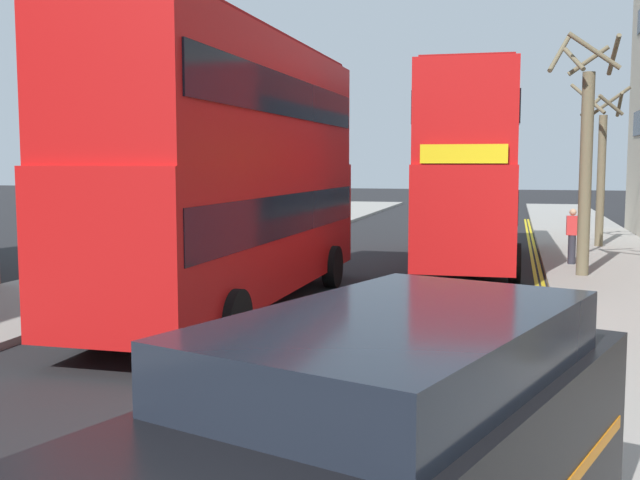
{
  "coord_description": "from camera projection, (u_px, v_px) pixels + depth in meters",
  "views": [
    {
      "loc": [
        3.62,
        -1.22,
        3.08
      ],
      "look_at": [
        0.5,
        11.0,
        1.8
      ],
      "focal_mm": 42.68,
      "sensor_mm": 36.0,
      "label": 1
    }
  ],
  "objects": [
    {
      "name": "street_tree_far",
      "position": [
        601.0,
        164.0,
        26.75
      ],
      "size": [
        2.11,
        2.12,
        5.73
      ],
      "color": "#6B6047",
      "rests_on": "sidewalk_right"
    },
    {
      "name": "pedestrian_far",
      "position": [
        572.0,
        235.0,
        22.14
      ],
      "size": [
        0.34,
        0.22,
        1.62
      ],
      "color": "#2D2D38",
      "rests_on": "sidewalk_right"
    },
    {
      "name": "kerb_line_inner",
      "position": [
        543.0,
        321.0,
        14.83
      ],
      "size": [
        0.1,
        56.0,
        0.01
      ],
      "primitive_type": "cube",
      "color": "yellow",
      "rests_on": "ground"
    },
    {
      "name": "sidewalk_left",
      "position": [
        103.0,
        281.0,
        19.4
      ],
      "size": [
        4.0,
        80.0,
        0.14
      ],
      "primitive_type": "cube",
      "color": "#9E9991",
      "rests_on": "ground"
    },
    {
      "name": "double_decker_bus_oncoming",
      "position": [
        472.0,
        165.0,
        22.76
      ],
      "size": [
        2.94,
        10.85,
        5.64
      ],
      "color": "red",
      "rests_on": "ground"
    },
    {
      "name": "street_tree_mid",
      "position": [
        585.0,
        156.0,
        19.72
      ],
      "size": [
        1.77,
        1.78,
        6.39
      ],
      "color": "#6B6047",
      "rests_on": "sidewalk_right"
    },
    {
      "name": "kerb_line_outer",
      "position": [
        552.0,
        322.0,
        14.79
      ],
      "size": [
        0.1,
        56.0,
        0.01
      ],
      "primitive_type": "cube",
      "color": "yellow",
      "rests_on": "ground"
    },
    {
      "name": "double_decker_bus_away",
      "position": [
        235.0,
        165.0,
        15.69
      ],
      "size": [
        2.88,
        10.83,
        5.64
      ],
      "color": "red",
      "rests_on": "ground"
    }
  ]
}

